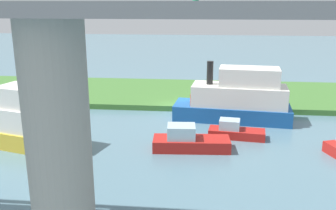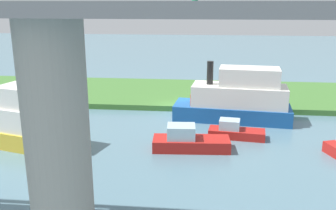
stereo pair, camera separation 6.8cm
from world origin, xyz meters
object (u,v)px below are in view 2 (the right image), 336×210
at_px(bridge_pylon, 58,141).
at_px(riverboat_paddlewheel, 235,131).
at_px(houseboat_blue, 236,99).
at_px(pontoon_yellow, 189,141).
at_px(mooring_post, 222,100).
at_px(motorboat_red, 23,121).
at_px(person_on_bank, 209,96).

bearing_deg(bridge_pylon, riverboat_paddlewheel, -119.58).
xyz_separation_m(houseboat_blue, riverboat_paddlewheel, (0.36, 4.31, -1.33)).
height_order(bridge_pylon, pontoon_yellow, bridge_pylon).
bearing_deg(riverboat_paddlewheel, mooring_post, -84.39).
bearing_deg(houseboat_blue, riverboat_paddlewheel, 85.20).
relative_size(mooring_post, motorboat_red, 0.11).
bearing_deg(motorboat_red, person_on_bank, -140.49).
relative_size(bridge_pylon, person_on_bank, 6.60).
height_order(houseboat_blue, pontoon_yellow, houseboat_blue).
bearing_deg(houseboat_blue, bridge_pylon, 65.73).
relative_size(person_on_bank, pontoon_yellow, 0.27).
bearing_deg(pontoon_yellow, person_on_bank, -97.42).
height_order(pontoon_yellow, riverboat_paddlewheel, pontoon_yellow).
xyz_separation_m(pontoon_yellow, riverboat_paddlewheel, (-3.25, -2.64, -0.13)).
xyz_separation_m(mooring_post, motorboat_red, (13.99, 9.77, 0.71)).
xyz_separation_m(person_on_bank, motorboat_red, (12.77, 10.53, 0.50)).
bearing_deg(person_on_bank, riverboat_paddlewheel, 103.90).
xyz_separation_m(motorboat_red, riverboat_paddlewheel, (-14.67, -2.85, -1.22)).
height_order(bridge_pylon, motorboat_red, bridge_pylon).
relative_size(bridge_pylon, motorboat_red, 0.97).
bearing_deg(mooring_post, houseboat_blue, 111.76).
xyz_separation_m(bridge_pylon, houseboat_blue, (-8.05, -17.86, -2.78)).
distance_m(bridge_pylon, motorboat_red, 13.10).
height_order(person_on_bank, houseboat_blue, houseboat_blue).
distance_m(person_on_bank, houseboat_blue, 4.11).
distance_m(mooring_post, motorboat_red, 17.08).
distance_m(mooring_post, pontoon_yellow, 9.91).
bearing_deg(motorboat_red, bridge_pylon, 123.11).
bearing_deg(motorboat_red, mooring_post, -145.08).
height_order(bridge_pylon, riverboat_paddlewheel, bridge_pylon).
relative_size(pontoon_yellow, riverboat_paddlewheel, 1.25).
height_order(person_on_bank, motorboat_red, motorboat_red).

